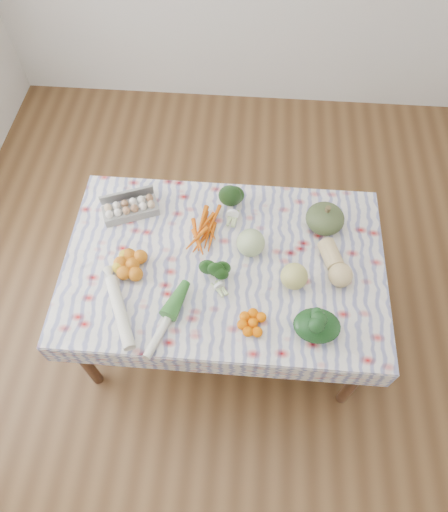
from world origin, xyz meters
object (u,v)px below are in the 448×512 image
at_px(butternut_squash, 336,263).
at_px(grapefruit, 294,276).
at_px(dining_table, 224,270).
at_px(egg_carton, 131,209).
at_px(cabbage, 251,243).
at_px(kabocha_squash, 325,218).

distance_m(butternut_squash, grapefruit, 0.23).
xyz_separation_m(dining_table, egg_carton, (-0.53, 0.27, 0.12)).
bearing_deg(grapefruit, egg_carton, 157.53).
height_order(cabbage, butternut_squash, cabbage).
bearing_deg(egg_carton, kabocha_squash, -21.58).
height_order(dining_table, grapefruit, grapefruit).
bearing_deg(kabocha_squash, egg_carton, -180.00).
xyz_separation_m(cabbage, butternut_squash, (0.43, -0.08, -0.01)).
xyz_separation_m(dining_table, butternut_squash, (0.56, 0.00, 0.14)).
xyz_separation_m(kabocha_squash, cabbage, (-0.39, -0.19, 0.01)).
relative_size(cabbage, butternut_squash, 0.56).
bearing_deg(dining_table, cabbage, 31.72).
distance_m(kabocha_squash, grapefruit, 0.40).
bearing_deg(kabocha_squash, butternut_squash, -80.68).
bearing_deg(grapefruit, dining_table, 164.77).
height_order(egg_carton, kabocha_squash, kabocha_squash).
height_order(kabocha_squash, grapefruit, same).
relative_size(dining_table, kabocha_squash, 7.78).
bearing_deg(egg_carton, cabbage, -37.52).
xyz_separation_m(dining_table, cabbage, (0.13, 0.08, 0.16)).
relative_size(dining_table, butternut_squash, 6.16).
xyz_separation_m(kabocha_squash, grapefruit, (-0.16, -0.37, 0.00)).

